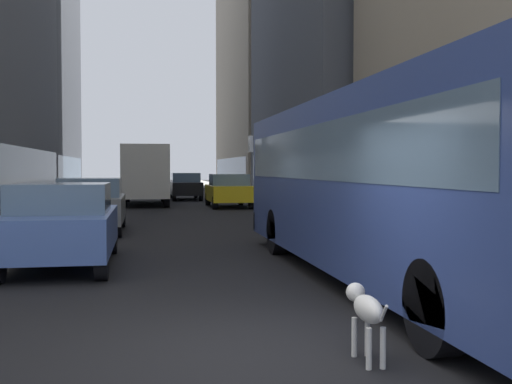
{
  "coord_description": "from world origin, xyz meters",
  "views": [
    {
      "loc": [
        -1.22,
        -6.36,
        1.91
      ],
      "look_at": [
        1.12,
        6.8,
        1.4
      ],
      "focal_mm": 43.93,
      "sensor_mm": 36.0,
      "label": 1
    }
  ],
  "objects_px": {
    "car_black_suv": "(185,186)",
    "car_grey_wagon": "(91,205)",
    "transit_bus": "(386,176)",
    "car_blue_hatchback": "(62,224)",
    "box_truck": "(145,173)",
    "car_yellow_taxi": "(229,190)",
    "dalmatian_dog": "(366,309)"
  },
  "relations": [
    {
      "from": "car_black_suv",
      "to": "car_yellow_taxi",
      "type": "xyz_separation_m",
      "value": [
        1.6,
        -7.85,
        -0.0
      ]
    },
    {
      "from": "box_truck",
      "to": "car_black_suv",
      "type": "bearing_deg",
      "value": 63.3
    },
    {
      "from": "dalmatian_dog",
      "to": "transit_bus",
      "type": "bearing_deg",
      "value": 65.81
    },
    {
      "from": "car_grey_wagon",
      "to": "transit_bus",
      "type": "bearing_deg",
      "value": -58.37
    },
    {
      "from": "car_blue_hatchback",
      "to": "dalmatian_dog",
      "type": "distance_m",
      "value": 7.63
    },
    {
      "from": "car_blue_hatchback",
      "to": "dalmatian_dog",
      "type": "xyz_separation_m",
      "value": [
        3.73,
        -6.65,
        -0.31
      ]
    },
    {
      "from": "car_black_suv",
      "to": "transit_bus",
      "type": "bearing_deg",
      "value": -86.73
    },
    {
      "from": "dalmatian_dog",
      "to": "car_black_suv",
      "type": "bearing_deg",
      "value": 89.52
    },
    {
      "from": "car_black_suv",
      "to": "car_yellow_taxi",
      "type": "height_order",
      "value": "same"
    },
    {
      "from": "transit_bus",
      "to": "car_yellow_taxi",
      "type": "bearing_deg",
      "value": 90.0
    },
    {
      "from": "car_yellow_taxi",
      "to": "car_grey_wagon",
      "type": "bearing_deg",
      "value": -116.77
    },
    {
      "from": "car_blue_hatchback",
      "to": "car_yellow_taxi",
      "type": "bearing_deg",
      "value": 72.44
    },
    {
      "from": "car_grey_wagon",
      "to": "box_truck",
      "type": "relative_size",
      "value": 0.53
    },
    {
      "from": "transit_bus",
      "to": "car_blue_hatchback",
      "type": "xyz_separation_m",
      "value": [
        -5.6,
        2.49,
        -0.95
      ]
    },
    {
      "from": "car_yellow_taxi",
      "to": "box_truck",
      "type": "distance_m",
      "value": 5.12
    },
    {
      "from": "car_grey_wagon",
      "to": "car_black_suv",
      "type": "height_order",
      "value": "same"
    },
    {
      "from": "car_black_suv",
      "to": "car_grey_wagon",
      "type": "bearing_deg",
      "value": -101.92
    },
    {
      "from": "car_yellow_taxi",
      "to": "box_truck",
      "type": "height_order",
      "value": "box_truck"
    },
    {
      "from": "box_truck",
      "to": "dalmatian_dog",
      "type": "xyz_separation_m",
      "value": [
        2.13,
        -27.43,
        -1.15
      ]
    },
    {
      "from": "transit_bus",
      "to": "car_yellow_taxi",
      "type": "distance_m",
      "value": 20.21
    },
    {
      "from": "transit_bus",
      "to": "dalmatian_dog",
      "type": "relative_size",
      "value": 11.98
    },
    {
      "from": "car_black_suv",
      "to": "dalmatian_dog",
      "type": "xyz_separation_m",
      "value": [
        -0.27,
        -32.21,
        -0.31
      ]
    },
    {
      "from": "car_grey_wagon",
      "to": "dalmatian_dog",
      "type": "bearing_deg",
      "value": -74.28
    },
    {
      "from": "car_blue_hatchback",
      "to": "car_grey_wagon",
      "type": "bearing_deg",
      "value": 90.0
    },
    {
      "from": "car_grey_wagon",
      "to": "car_black_suv",
      "type": "xyz_separation_m",
      "value": [
        4.0,
        18.95,
        0.0
      ]
    },
    {
      "from": "transit_bus",
      "to": "car_yellow_taxi",
      "type": "height_order",
      "value": "transit_bus"
    },
    {
      "from": "dalmatian_dog",
      "to": "car_grey_wagon",
      "type": "bearing_deg",
      "value": 105.72
    },
    {
      "from": "transit_bus",
      "to": "box_truck",
      "type": "relative_size",
      "value": 1.54
    },
    {
      "from": "dalmatian_dog",
      "to": "car_yellow_taxi",
      "type": "bearing_deg",
      "value": 85.61
    },
    {
      "from": "box_truck",
      "to": "dalmatian_dog",
      "type": "height_order",
      "value": "box_truck"
    },
    {
      "from": "transit_bus",
      "to": "box_truck",
      "type": "height_order",
      "value": "same"
    },
    {
      "from": "transit_bus",
      "to": "car_black_suv",
      "type": "distance_m",
      "value": 28.1
    }
  ]
}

